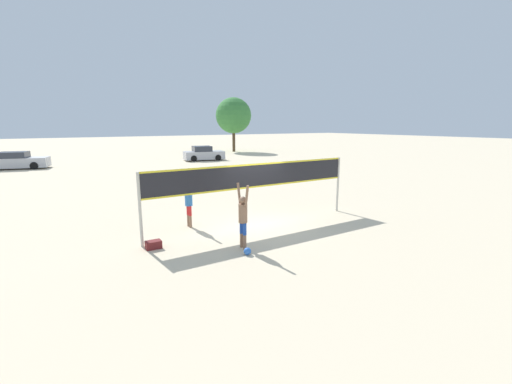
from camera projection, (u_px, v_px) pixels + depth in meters
name	position (u px, v px, depth m)	size (l,w,h in m)	color
ground_plane	(256.00, 226.00, 13.30)	(200.00, 200.00, 0.00)	beige
volleyball_net	(256.00, 179.00, 12.94)	(8.77, 0.10, 2.43)	beige
player_spiker	(243.00, 215.00, 10.69)	(0.28, 0.70, 2.08)	#8C664C
player_blocker	(189.00, 199.00, 12.96)	(0.28, 0.69, 2.05)	#8C664C
volleyball	(247.00, 251.00, 10.31)	(0.23, 0.23, 0.23)	blue
gear_bag	(153.00, 245.00, 10.83)	(0.48, 0.31, 0.26)	maroon
parked_car_mid	(204.00, 154.00, 36.82)	(4.48, 2.57, 1.54)	#B7B7BC
parked_car_far	(17.00, 161.00, 29.89)	(5.10, 3.01, 1.50)	#B7B7BC
tree_left_cluster	(233.00, 116.00, 47.53)	(4.93, 4.93, 7.48)	#4C3823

